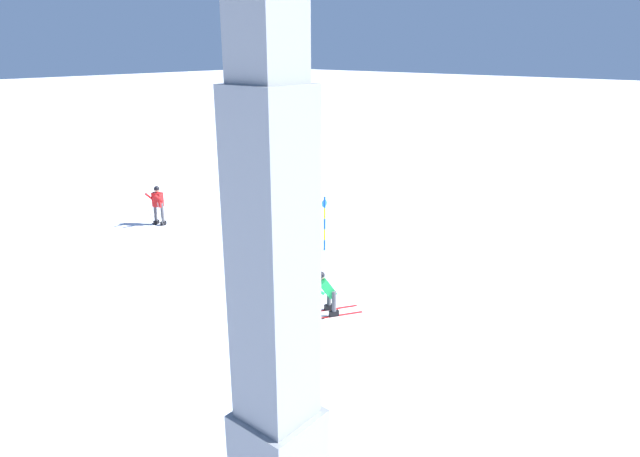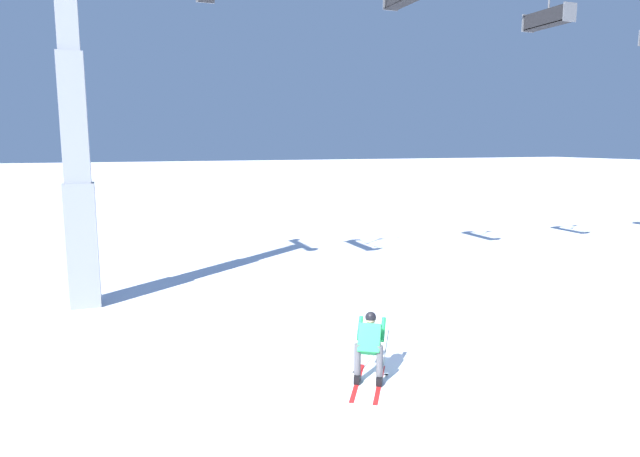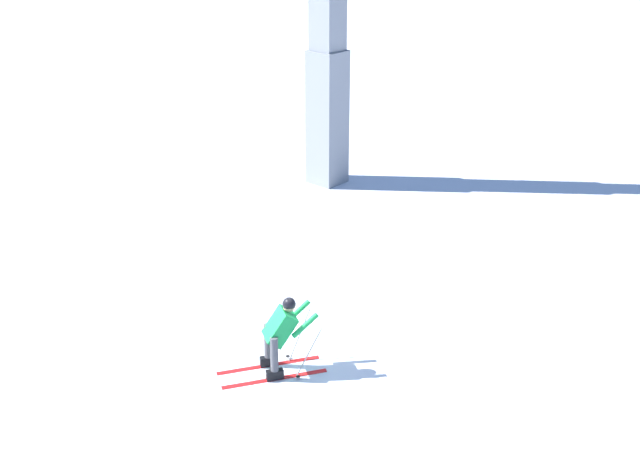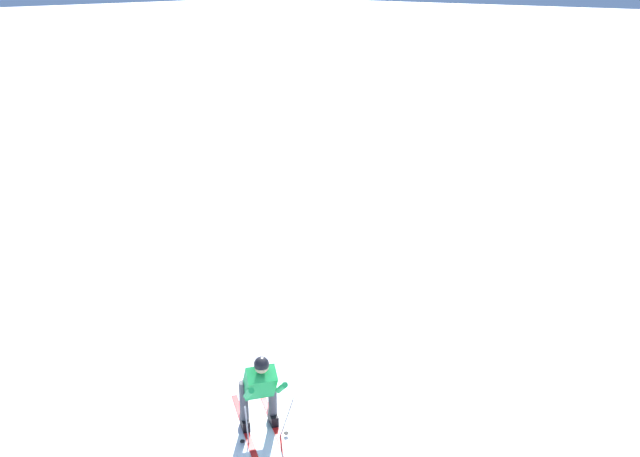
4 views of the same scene
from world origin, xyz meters
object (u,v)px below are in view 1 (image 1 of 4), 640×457
skier_distant_uphill (158,203)px  trail_marker_pole (325,222)px  skier_carving_main (326,290)px  lift_tower_near (275,324)px

skier_distant_uphill → trail_marker_pole: bearing=-163.9°
skier_carving_main → lift_tower_near: 9.91m
lift_tower_near → trail_marker_pole: lift_tower_near is taller
skier_carving_main → trail_marker_pole: size_ratio=0.85×
trail_marker_pole → skier_distant_uphill: size_ratio=1.18×
lift_tower_near → trail_marker_pole: (8.65, -11.40, -3.46)m
skier_carving_main → trail_marker_pole: bearing=-50.2°
trail_marker_pole → skier_distant_uphill: trail_marker_pole is taller
skier_distant_uphill → lift_tower_near: bearing=150.0°
trail_marker_pole → skier_distant_uphill: 7.69m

